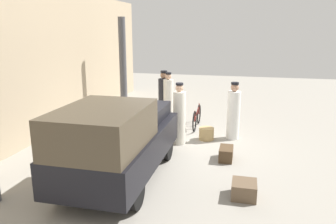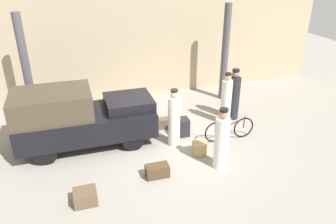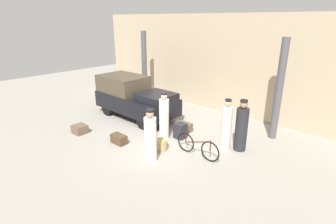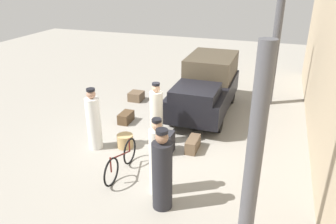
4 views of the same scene
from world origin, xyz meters
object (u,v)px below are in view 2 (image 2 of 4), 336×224
porter_carrying_trunk (174,120)px  suitcase_small_leather (85,197)px  bicycle (229,129)px  trunk_large_brown (157,171)px  porter_standing_middle (234,96)px  suitcase_tan_flat (182,127)px  trunk_wicker_pale (166,123)px  wicker_basket (199,148)px  porter_with_bicycle (226,100)px  conductor_in_dark_uniform (222,141)px  truck (79,116)px

porter_carrying_trunk → suitcase_small_leather: porter_carrying_trunk is taller
bicycle → trunk_large_brown: bearing=-156.4°
porter_standing_middle → suitcase_tan_flat: bearing=-162.7°
porter_carrying_trunk → trunk_wicker_pale: 1.27m
wicker_basket → porter_with_bicycle: 2.31m
trunk_large_brown → porter_carrying_trunk: bearing=56.9°
suitcase_small_leather → suitcase_tan_flat: 3.96m
trunk_large_brown → suitcase_tan_flat: suitcase_tan_flat is taller
conductor_in_dark_uniform → porter_with_bicycle: size_ratio=0.97×
porter_with_bicycle → trunk_large_brown: size_ratio=2.98×
porter_with_bicycle → porter_carrying_trunk: size_ratio=1.00×
truck → suitcase_small_leather: size_ratio=7.44×
porter_standing_middle → porter_with_bicycle: 0.49m
porter_standing_middle → wicker_basket: bearing=-137.6°
porter_carrying_trunk → trunk_large_brown: 1.81m
suitcase_small_leather → trunk_wicker_pale: (2.87, 2.97, 0.01)m
bicycle → porter_standing_middle: porter_standing_middle is taller
porter_carrying_trunk → conductor_in_dark_uniform: bearing=-61.1°
porter_standing_middle → trunk_wicker_pale: (-2.45, -0.01, -0.65)m
truck → porter_carrying_trunk: bearing=-16.7°
porter_carrying_trunk → suitcase_small_leather: 3.43m
conductor_in_dark_uniform → wicker_basket: bearing=110.7°
trunk_large_brown → porter_with_bicycle: bearing=36.4°
conductor_in_dark_uniform → porter_with_bicycle: (1.29, 2.32, 0.03)m
truck → conductor_in_dark_uniform: size_ratio=2.29×
bicycle → conductor_in_dark_uniform: 1.59m
trunk_wicker_pale → wicker_basket: bearing=-75.9°
truck → trunk_large_brown: truck is taller
conductor_in_dark_uniform → suitcase_tan_flat: bearing=101.8°
bicycle → suitcase_tan_flat: (-1.31, 0.69, -0.06)m
conductor_in_dark_uniform → truck: bearing=146.7°
truck → suitcase_small_leather: (-0.13, -2.69, -0.79)m
truck → trunk_wicker_pale: (2.74, 0.29, -0.78)m
porter_standing_middle → conductor_in_dark_uniform: size_ratio=1.03×
bicycle → suitcase_small_leather: bicycle is taller
trunk_wicker_pale → conductor_in_dark_uniform: bearing=-73.9°
porter_with_bicycle → suitcase_small_leather: (-4.90, -2.72, -0.67)m
porter_standing_middle → porter_with_bicycle: bearing=-147.6°
porter_standing_middle → suitcase_tan_flat: 2.27m
porter_standing_middle → suitcase_small_leather: size_ratio=3.37×
suitcase_small_leather → trunk_wicker_pale: trunk_wicker_pale is taller
bicycle → porter_standing_middle: bearing=59.1°
bicycle → porter_carrying_trunk: 1.81m
suitcase_small_leather → trunk_wicker_pale: bearing=46.0°
porter_standing_middle → bicycle: bearing=-120.9°
porter_standing_middle → trunk_wicker_pale: size_ratio=2.64×
porter_carrying_trunk → truck: bearing=163.3°
wicker_basket → porter_with_bicycle: size_ratio=0.25×
wicker_basket → trunk_large_brown: bearing=-155.0°
truck → porter_with_bicycle: size_ratio=2.21×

